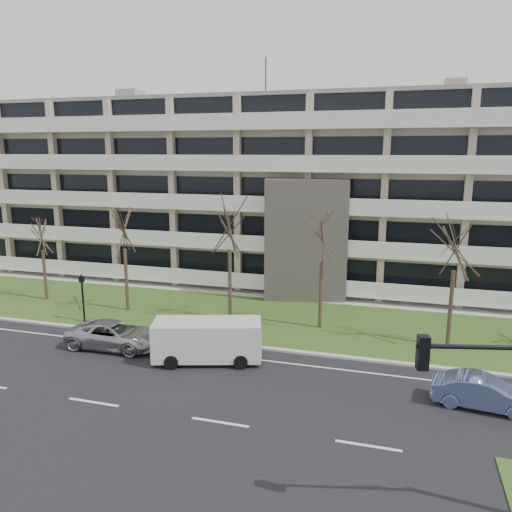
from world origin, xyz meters
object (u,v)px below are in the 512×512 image
(silver_pickup, at_px, (115,335))
(blue_sedan, at_px, (484,392))
(white_van, at_px, (209,337))
(pedestrian_signal, at_px, (82,292))

(silver_pickup, xyz_separation_m, blue_sedan, (19.14, -1.54, -0.04))
(white_van, relative_size, pedestrian_signal, 1.88)
(blue_sedan, bearing_deg, pedestrian_signal, 85.07)
(silver_pickup, relative_size, blue_sedan, 1.25)
(silver_pickup, height_order, pedestrian_signal, pedestrian_signal)
(white_van, height_order, pedestrian_signal, pedestrian_signal)
(white_van, xyz_separation_m, pedestrian_signal, (-10.10, 3.45, 0.72))
(blue_sedan, distance_m, pedestrian_signal, 23.92)
(pedestrian_signal, bearing_deg, white_van, -20.08)
(blue_sedan, distance_m, white_van, 13.38)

